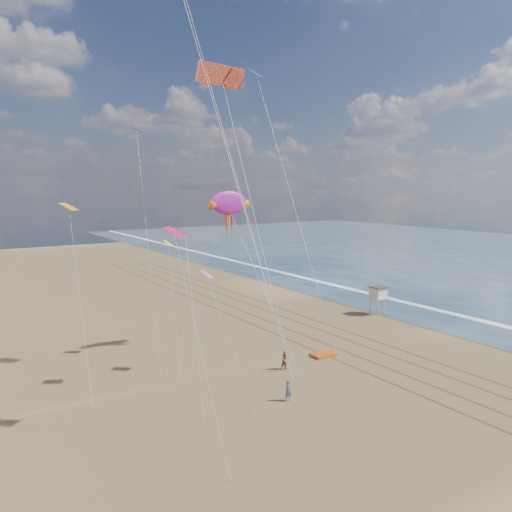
{
  "coord_description": "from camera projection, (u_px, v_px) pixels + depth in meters",
  "views": [
    {
      "loc": [
        -32.33,
        -14.57,
        16.23
      ],
      "look_at": [
        -5.86,
        26.0,
        9.5
      ],
      "focal_mm": 35.0,
      "sensor_mm": 36.0,
      "label": 1
    }
  ],
  "objects": [
    {
      "name": "foam",
      "position": [
        363.0,
        292.0,
        77.56
      ],
      "size": [
        260.0,
        260.0,
        0.0
      ],
      "primitive_type": "plane",
      "color": "white",
      "rests_on": "ground"
    },
    {
      "name": "wet_sand",
      "position": [
        343.0,
        295.0,
        75.28
      ],
      "size": [
        260.0,
        260.0,
        0.0
      ],
      "primitive_type": "plane",
      "color": "#42301E",
      "rests_on": "ground"
    },
    {
      "name": "grounded_kite",
      "position": [
        323.0,
        354.0,
        48.26
      ],
      "size": [
        2.43,
        1.57,
        0.27
      ],
      "primitive_type": "cube",
      "rotation": [
        0.0,
        0.0,
        -0.02
      ],
      "color": "#DE5412",
      "rests_on": "ground"
    },
    {
      "name": "lifeguard_stand",
      "position": [
        378.0,
        293.0,
        63.71
      ],
      "size": [
        2.0,
        2.0,
        3.62
      ],
      "color": "white",
      "rests_on": "ground"
    },
    {
      "name": "small_kites",
      "position": [
        172.0,
        187.0,
        41.78
      ],
      "size": [
        16.63,
        17.39,
        18.02
      ],
      "color": "red",
      "rests_on": "ground"
    },
    {
      "name": "kite_flyer_a",
      "position": [
        288.0,
        390.0,
        38.02
      ],
      "size": [
        0.6,
        0.4,
        1.65
      ],
      "primitive_type": "imported",
      "rotation": [
        0.0,
        0.0,
        -0.01
      ],
      "color": "slate",
      "rests_on": "ground"
    },
    {
      "name": "kite_flyer_b",
      "position": [
        286.0,
        360.0,
        44.53
      ],
      "size": [
        0.93,
        0.77,
        1.76
      ],
      "primitive_type": "imported",
      "rotation": [
        0.0,
        0.0,
        -0.13
      ],
      "color": "brown",
      "rests_on": "ground"
    },
    {
      "name": "show_kite",
      "position": [
        229.0,
        203.0,
        49.57
      ],
      "size": [
        4.24,
        6.19,
        17.99
      ],
      "color": "#A8199B",
      "rests_on": "ground"
    },
    {
      "name": "tracks",
      "position": [
        298.0,
        327.0,
        58.08
      ],
      "size": [
        7.68,
        120.0,
        0.01
      ],
      "color": "brown",
      "rests_on": "ground"
    }
  ]
}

